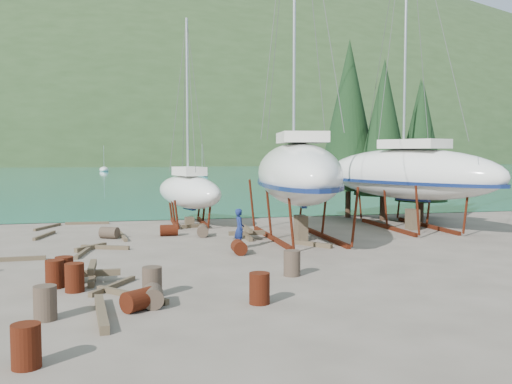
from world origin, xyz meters
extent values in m
plane|color=#564D44|center=(0.00, 0.00, 0.00)|extent=(600.00, 600.00, 0.00)
plane|color=#166E70|center=(0.00, 315.00, 0.01)|extent=(700.00, 700.00, 0.00)
ellipsoid|color=#25381C|center=(0.00, 320.00, 0.00)|extent=(800.00, 360.00, 110.00)
cube|color=beige|center=(-20.00, 190.00, 2.00)|extent=(6.00, 5.00, 4.00)
cube|color=#A54C2D|center=(-20.00, 190.00, 4.80)|extent=(6.60, 5.60, 1.60)
cube|color=beige|center=(30.00, 190.00, 2.00)|extent=(6.00, 5.00, 4.00)
cube|color=#A54C2D|center=(30.00, 190.00, 4.80)|extent=(6.60, 5.60, 1.60)
cylinder|color=black|center=(12.50, 12.00, 0.80)|extent=(0.36, 0.36, 1.60)
cone|color=black|center=(12.50, 12.00, 5.80)|extent=(3.60, 3.60, 8.40)
cylinder|color=black|center=(14.00, 10.00, 0.68)|extent=(0.36, 0.36, 1.36)
cone|color=black|center=(14.00, 10.00, 4.93)|extent=(3.06, 3.06, 7.14)
cylinder|color=black|center=(11.00, 14.00, 0.92)|extent=(0.36, 0.36, 1.84)
cone|color=black|center=(11.00, 14.00, 6.67)|extent=(4.14, 4.14, 9.66)
cylinder|color=black|center=(15.50, 13.00, 0.72)|extent=(0.36, 0.36, 1.44)
cone|color=black|center=(15.50, 13.00, 5.22)|extent=(3.24, 3.24, 7.56)
ellipsoid|color=silver|center=(10.00, 80.00, 0.38)|extent=(2.00, 5.00, 1.40)
cylinder|color=silver|center=(10.00, 80.00, 3.23)|extent=(0.08, 0.08, 5.00)
ellipsoid|color=silver|center=(-8.00, 110.00, 0.38)|extent=(2.00, 5.00, 1.40)
cylinder|color=silver|center=(-8.00, 110.00, 3.23)|extent=(0.08, 0.08, 5.00)
ellipsoid|color=silver|center=(5.10, 6.01, 3.20)|extent=(5.78, 13.26, 2.99)
cube|color=#0E1C48|center=(5.10, 5.37, 2.16)|extent=(0.62, 2.32, 1.00)
cube|color=silver|center=(5.10, 5.37, 4.95)|extent=(2.66, 4.13, 0.50)
cube|color=#541E0E|center=(3.80, 6.01, 0.10)|extent=(0.18, 7.05, 0.20)
cube|color=#541E0E|center=(6.41, 6.01, 0.10)|extent=(0.18, 7.05, 0.20)
cube|color=brown|center=(5.10, 5.37, 0.60)|extent=(0.50, 0.80, 1.21)
ellipsoid|color=silver|center=(12.25, 8.30, 3.04)|extent=(8.01, 12.32, 2.82)
cube|color=#0E1C48|center=(12.25, 7.71, 2.08)|extent=(1.10, 2.07, 1.00)
cube|color=silver|center=(12.25, 7.71, 4.70)|extent=(3.20, 4.05, 0.50)
cylinder|color=silver|center=(12.25, 8.90, 11.71)|extent=(0.14, 0.14, 14.33)
cube|color=#541E0E|center=(11.03, 8.30, 0.10)|extent=(0.18, 6.57, 0.20)
cube|color=#541E0E|center=(13.46, 8.30, 0.10)|extent=(0.18, 6.57, 0.20)
cube|color=brown|center=(12.25, 7.71, 0.56)|extent=(0.50, 0.80, 1.13)
ellipsoid|color=silver|center=(0.47, 12.62, 1.94)|extent=(4.38, 7.89, 1.94)
cube|color=#0E1C48|center=(0.47, 12.24, 1.42)|extent=(0.62, 1.37, 1.00)
cube|color=silver|center=(0.47, 12.24, 3.15)|extent=(1.88, 2.53, 0.50)
cylinder|color=silver|center=(0.47, 13.00, 7.52)|extent=(0.14, 0.14, 9.03)
cube|color=#541E0E|center=(-0.36, 12.62, 0.10)|extent=(0.18, 4.14, 0.20)
cube|color=#541E0E|center=(1.29, 12.62, 0.10)|extent=(0.18, 4.14, 0.20)
cube|color=brown|center=(0.47, 12.24, 0.23)|extent=(0.50, 0.80, 0.47)
imported|color=#111D4E|center=(1.76, 3.71, 0.89)|extent=(0.45, 0.67, 1.77)
cylinder|color=#541E0E|center=(-5.30, -2.17, 0.44)|extent=(0.58, 0.58, 0.88)
cylinder|color=#2D2823|center=(-2.40, -5.07, 0.29)|extent=(0.60, 0.89, 0.58)
cylinder|color=#541E0E|center=(-5.04, -9.05, 0.44)|extent=(0.58, 0.58, 0.88)
cylinder|color=#541E0E|center=(-1.01, 8.24, 0.29)|extent=(0.89, 0.59, 0.58)
cylinder|color=#2D2823|center=(-2.37, -3.93, 0.44)|extent=(0.58, 0.58, 0.88)
cylinder|color=#541E0E|center=(1.47, 2.33, 0.29)|extent=(0.60, 0.89, 0.58)
cylinder|color=#541E0E|center=(0.53, -5.43, 0.44)|extent=(0.58, 0.58, 0.88)
cylinder|color=#2D2823|center=(-3.93, 8.00, 0.29)|extent=(1.05, 0.94, 0.58)
cylinder|color=#541E0E|center=(-4.65, -2.84, 0.44)|extent=(0.58, 0.58, 0.88)
cylinder|color=#2D2823|center=(0.64, 7.65, 0.29)|extent=(0.70, 0.95, 0.58)
cylinder|color=#541E0E|center=(-2.78, -5.38, 0.29)|extent=(1.05, 1.01, 0.58)
cylinder|color=#541E0E|center=(-5.07, -1.64, 0.44)|extent=(0.58, 0.58, 0.88)
cylinder|color=#2D2823|center=(-5.12, -5.75, 0.44)|extent=(0.58, 0.58, 0.88)
cylinder|color=#2D2823|center=(2.45, -2.14, 0.44)|extent=(0.58, 0.58, 0.88)
cube|color=brown|center=(-7.43, 12.71, 0.07)|extent=(1.19, 2.43, 0.14)
cube|color=brown|center=(5.09, 3.63, 0.10)|extent=(1.41, 1.84, 0.19)
cube|color=brown|center=(-3.52, -2.65, 0.07)|extent=(1.39, 2.17, 0.15)
cube|color=brown|center=(-4.03, 4.85, 0.09)|extent=(2.10, 0.97, 0.17)
cube|color=brown|center=(-2.97, -3.95, 0.08)|extent=(2.06, 2.26, 0.16)
cube|color=brown|center=(0.66, 11.17, 0.10)|extent=(1.62, 0.60, 0.19)
cube|color=brown|center=(-4.64, 4.91, 0.09)|extent=(1.30, 1.52, 0.19)
cube|color=brown|center=(-5.38, 14.00, 0.08)|extent=(2.51, 0.33, 0.15)
cube|color=brown|center=(-3.30, 8.09, 0.08)|extent=(0.49, 2.78, 0.16)
cube|color=brown|center=(-4.88, 3.73, 0.08)|extent=(0.55, 2.41, 0.15)
cube|color=brown|center=(-7.14, 9.30, 0.07)|extent=(0.78, 2.56, 0.15)
cube|color=brown|center=(-3.75, -5.80, 0.11)|extent=(0.51, 3.14, 0.23)
cube|color=brown|center=(-7.49, 2.82, 0.08)|extent=(2.52, 0.26, 0.16)
cube|color=brown|center=(-4.20, -1.62, 0.10)|extent=(0.20, 1.80, 0.20)
cube|color=brown|center=(-4.20, -1.62, 0.30)|extent=(1.80, 0.20, 0.20)
cube|color=brown|center=(-4.20, -1.62, 0.50)|extent=(0.20, 1.80, 0.20)
cube|color=brown|center=(2.65, 6.35, 0.10)|extent=(0.20, 1.80, 0.20)
cube|color=brown|center=(2.65, 6.35, 0.30)|extent=(1.80, 0.20, 0.20)
cube|color=brown|center=(2.65, 6.35, 0.50)|extent=(0.20, 1.80, 0.20)
camera|label=1|loc=(-3.05, -20.76, 4.25)|focal=40.00mm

